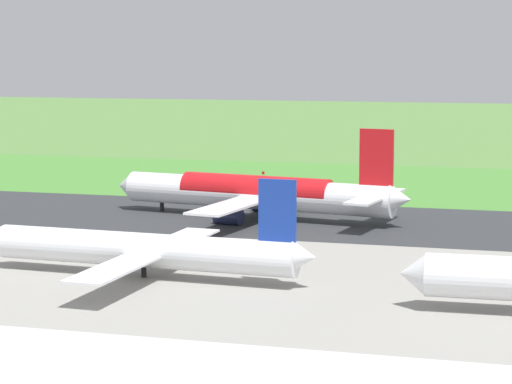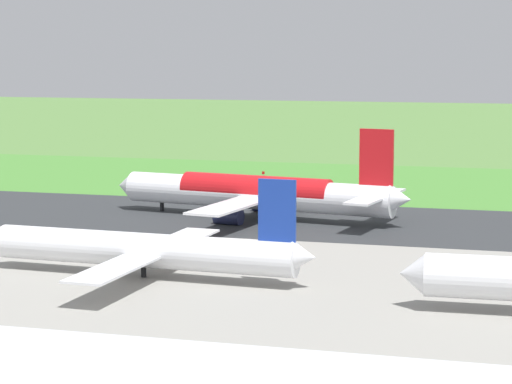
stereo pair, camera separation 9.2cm
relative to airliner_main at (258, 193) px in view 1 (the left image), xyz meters
name	(u,v)px [view 1 (the left image)]	position (x,y,z in m)	size (l,w,h in m)	color
ground_plane	(257,218)	(0.13, -0.06, -4.35)	(800.00, 800.00, 0.00)	#547F3D
runway_asphalt	(257,218)	(0.13, -0.06, -4.32)	(600.00, 38.11, 0.06)	#2D3033
apron_concrete	(144,284)	(0.13, 51.48, -4.33)	(440.00, 110.00, 0.05)	gray
grass_verge_foreground	(316,184)	(0.13, -46.66, -4.33)	(600.00, 80.00, 0.04)	#478534
airliner_main	(258,193)	(0.00, 0.00, 0.00)	(54.01, 44.40, 15.88)	white
airliner_parked_mid	(145,249)	(1.25, 48.19, -0.78)	(44.84, 36.67, 13.09)	white
no_stopping_sign	(263,176)	(11.91, -47.17, -2.95)	(0.60, 0.10, 2.34)	slate
traffic_cone_orange	(237,183)	(16.43, -42.66, -4.08)	(0.40, 0.40, 0.55)	orange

